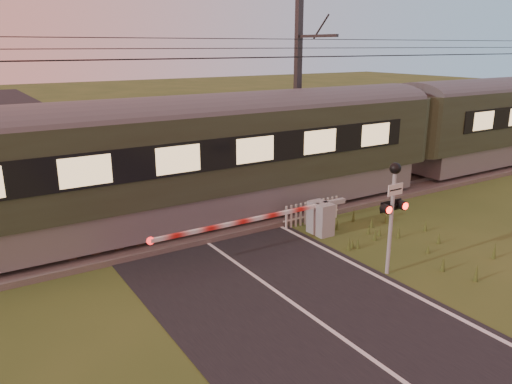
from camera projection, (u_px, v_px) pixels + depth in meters
ground at (303, 311)px, 11.49m from camera, size 160.00×160.00×0.00m
road at (310, 315)px, 11.31m from camera, size 6.00×140.00×0.03m
track_bed at (186, 226)px, 16.75m from camera, size 140.00×3.40×0.39m
overhead_wires at (178, 51)px, 15.15m from camera, size 120.00×0.62×0.62m
train at (404, 132)px, 21.39m from camera, size 43.51×3.00×4.06m
boom_gate at (313, 218)px, 15.90m from camera, size 6.80×0.82×1.09m
crossing_signal at (393, 199)px, 12.82m from camera, size 0.78×0.34×3.06m
picket_fence at (312, 212)px, 17.10m from camera, size 2.36×0.07×0.80m
catenary_mast at (298, 92)px, 20.65m from camera, size 0.25×2.47×7.80m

